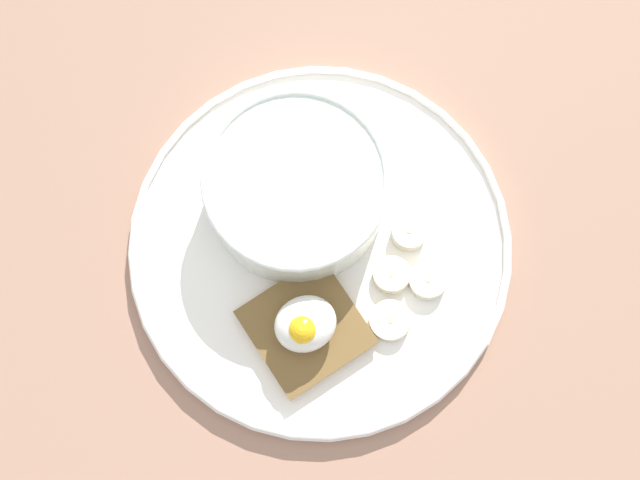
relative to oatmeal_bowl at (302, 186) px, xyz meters
The scene contains 9 objects.
ground_plane 6.61cm from the oatmeal_bowl, 84.10° to the left, with size 120.00×120.00×2.00cm, color #9D735E.
plate 5.38cm from the oatmeal_bowl, 84.10° to the left, with size 30.87×30.87×1.60cm.
oatmeal_bowl is the anchor object (origin of this frame).
toast_slice 11.01cm from the oatmeal_bowl, 66.42° to the left, with size 9.24×9.24×1.26cm.
poached_egg 10.85cm from the oatmeal_bowl, 66.25° to the left, with size 4.81×4.25×3.74cm.
banana_slice_front 10.00cm from the oatmeal_bowl, 111.96° to the left, with size 3.12×3.22×1.32cm.
banana_slice_left 12.56cm from the oatmeal_bowl, 98.90° to the left, with size 4.57×4.58×1.21cm.
banana_slice_back 12.42cm from the oatmeal_bowl, 119.58° to the left, with size 3.36×3.43×1.24cm.
banana_slice_right 9.42cm from the oatmeal_bowl, 134.44° to the left, with size 3.80×3.82×1.36cm.
Camera 1 is at (6.58, 13.89, 72.77)cm, focal length 50.00 mm.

